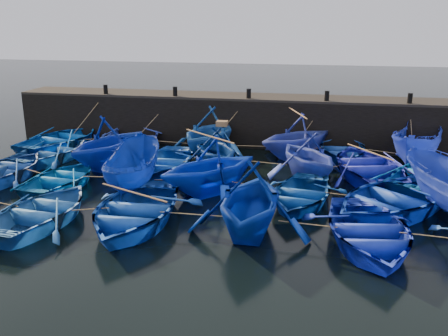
% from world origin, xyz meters
% --- Properties ---
extents(ground, '(120.00, 120.00, 0.00)m').
position_xyz_m(ground, '(0.00, 0.00, 0.00)').
color(ground, black).
rests_on(ground, ground).
extents(quay_wall, '(26.00, 2.50, 2.50)m').
position_xyz_m(quay_wall, '(0.00, 10.50, 1.25)').
color(quay_wall, black).
rests_on(quay_wall, ground).
extents(quay_top, '(26.00, 2.50, 0.12)m').
position_xyz_m(quay_top, '(0.00, 10.50, 2.56)').
color(quay_top, black).
rests_on(quay_top, quay_wall).
extents(bollard_0, '(0.24, 0.24, 0.50)m').
position_xyz_m(bollard_0, '(-8.00, 9.60, 2.87)').
color(bollard_0, black).
rests_on(bollard_0, quay_top).
extents(bollard_1, '(0.24, 0.24, 0.50)m').
position_xyz_m(bollard_1, '(-4.00, 9.60, 2.87)').
color(bollard_1, black).
rests_on(bollard_1, quay_top).
extents(bollard_2, '(0.24, 0.24, 0.50)m').
position_xyz_m(bollard_2, '(0.00, 9.60, 2.87)').
color(bollard_2, black).
rests_on(bollard_2, quay_top).
extents(bollard_3, '(0.24, 0.24, 0.50)m').
position_xyz_m(bollard_3, '(4.00, 9.60, 2.87)').
color(bollard_3, black).
rests_on(bollard_3, quay_top).
extents(bollard_4, '(0.24, 0.24, 0.50)m').
position_xyz_m(bollard_4, '(8.00, 9.60, 2.87)').
color(bollard_4, black).
rests_on(bollard_4, quay_top).
extents(boat_0, '(5.05, 6.14, 1.11)m').
position_xyz_m(boat_0, '(-9.52, 7.22, 0.55)').
color(boat_0, '#03429F').
rests_on(boat_0, ground).
extents(boat_1, '(5.41, 6.62, 1.20)m').
position_xyz_m(boat_1, '(-5.89, 7.79, 0.60)').
color(boat_1, '#253AA2').
rests_on(boat_1, ground).
extents(boat_2, '(4.92, 5.41, 2.46)m').
position_xyz_m(boat_2, '(-1.66, 7.55, 1.23)').
color(boat_2, '#184E94').
rests_on(boat_2, ground).
extents(boat_3, '(5.60, 5.60, 2.24)m').
position_xyz_m(boat_3, '(2.67, 7.81, 1.12)').
color(boat_3, '#3142BC').
rests_on(boat_3, ground).
extents(boat_4, '(3.72, 4.93, 0.97)m').
position_xyz_m(boat_4, '(4.88, 8.23, 0.48)').
color(boat_4, navy).
rests_on(boat_4, ground).
extents(boat_5, '(3.51, 5.37, 1.94)m').
position_xyz_m(boat_5, '(8.25, 7.65, 0.97)').
color(boat_5, blue).
rests_on(boat_5, ground).
extents(boat_6, '(4.40, 5.31, 0.95)m').
position_xyz_m(boat_6, '(-8.81, 4.95, 0.48)').
color(boat_6, '#1C5290').
rests_on(boat_6, ground).
extents(boat_7, '(5.28, 5.70, 2.47)m').
position_xyz_m(boat_7, '(-5.58, 4.45, 1.24)').
color(boat_7, '#072291').
rests_on(boat_7, ground).
extents(boat_8, '(3.48, 4.83, 1.00)m').
position_xyz_m(boat_8, '(-2.95, 4.25, 0.50)').
color(boat_8, blue).
rests_on(boat_8, ground).
extents(boat_9, '(4.87, 5.07, 2.06)m').
position_xyz_m(boat_9, '(-0.78, 5.09, 1.03)').
color(boat_9, navy).
rests_on(boat_9, ground).
extents(boat_10, '(5.00, 5.18, 2.09)m').
position_xyz_m(boat_10, '(3.37, 4.70, 1.05)').
color(boat_10, '#23369F').
rests_on(boat_10, ground).
extents(boat_11, '(5.21, 6.35, 1.15)m').
position_xyz_m(boat_11, '(5.92, 5.24, 0.58)').
color(boat_11, '#151DA2').
rests_on(boat_11, ground).
extents(boat_12, '(6.73, 7.15, 1.21)m').
position_xyz_m(boat_12, '(8.59, 4.43, 0.60)').
color(boat_12, '#0551AC').
rests_on(boat_12, ground).
extents(boat_13, '(3.60, 4.86, 0.97)m').
position_xyz_m(boat_13, '(-9.22, 1.89, 0.49)').
color(boat_13, navy).
rests_on(boat_13, ground).
extents(boat_14, '(3.36, 4.43, 0.86)m').
position_xyz_m(boat_14, '(-6.31, 1.40, 0.43)').
color(boat_14, '#0658A7').
rests_on(boat_14, ground).
extents(boat_15, '(2.56, 5.08, 1.88)m').
position_xyz_m(boat_15, '(-3.36, 1.53, 0.94)').
color(boat_15, navy).
rests_on(boat_15, ground).
extents(boat_16, '(5.71, 5.76, 2.29)m').
position_xyz_m(boat_16, '(-0.32, 1.94, 1.15)').
color(boat_16, '#0327CB').
rests_on(boat_16, ground).
extents(boat_17, '(3.78, 4.82, 0.91)m').
position_xyz_m(boat_17, '(3.25, 1.38, 0.46)').
color(boat_17, navy).
rests_on(boat_17, ground).
extents(boat_18, '(6.85, 7.02, 1.19)m').
position_xyz_m(boat_18, '(6.46, 1.15, 0.59)').
color(boat_18, '#092C94').
rests_on(boat_18, ground).
extents(boat_21, '(3.82, 5.02, 0.98)m').
position_xyz_m(boat_21, '(-5.09, -2.13, 0.49)').
color(boat_21, '#1F5596').
rests_on(boat_21, ground).
extents(boat_22, '(4.06, 5.57, 1.13)m').
position_xyz_m(boat_22, '(-2.04, -1.63, 0.57)').
color(boat_22, '#1141A3').
rests_on(boat_22, ground).
extents(boat_23, '(3.92, 4.55, 2.39)m').
position_xyz_m(boat_23, '(1.83, -1.59, 1.20)').
color(boat_23, navy).
rests_on(boat_23, ground).
extents(boat_24, '(4.35, 5.57, 1.06)m').
position_xyz_m(boat_24, '(5.43, -1.75, 0.53)').
color(boat_24, '#1328BA').
rests_on(boat_24, ground).
extents(wooden_crate, '(0.49, 0.41, 0.23)m').
position_xyz_m(wooden_crate, '(-0.48, 5.09, 2.17)').
color(wooden_crate, brown).
rests_on(wooden_crate, boat_9).
extents(mooring_ropes, '(17.82, 11.67, 2.10)m').
position_xyz_m(mooring_ropes, '(-0.47, 5.00, 0.88)').
color(mooring_ropes, tan).
rests_on(mooring_ropes, ground).
extents(loose_oars, '(10.22, 11.52, 1.22)m').
position_xyz_m(loose_oars, '(1.56, 3.34, 1.73)').
color(loose_oars, '#99724C').
rests_on(loose_oars, ground).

